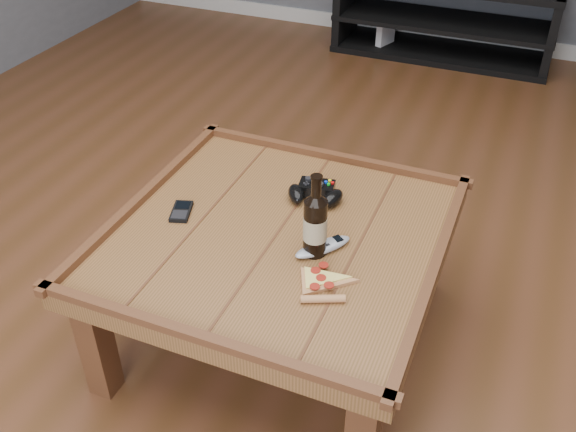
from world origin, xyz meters
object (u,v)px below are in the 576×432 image
at_px(media_console, 444,19).
at_px(beer_bottle, 315,223).
at_px(game_controller, 315,192).
at_px(smartphone, 181,211).
at_px(coffee_table, 278,248).
at_px(game_console, 385,35).
at_px(pizza_slice, 321,283).
at_px(remote_control, 323,247).

relative_size(media_console, beer_bottle, 5.20).
distance_m(game_controller, smartphone, 0.44).
height_order(coffee_table, beer_bottle, beer_bottle).
bearing_deg(game_console, beer_bottle, -59.60).
relative_size(game_controller, smartphone, 1.68).
relative_size(media_console, smartphone, 11.57).
xyz_separation_m(game_controller, pizza_slice, (0.16, -0.39, -0.02)).
relative_size(beer_bottle, pizza_slice, 1.07).
bearing_deg(game_controller, coffee_table, -110.85).
relative_size(game_controller, game_console, 0.91).
xyz_separation_m(coffee_table, remote_control, (0.16, -0.03, 0.07)).
bearing_deg(pizza_slice, smartphone, 140.49).
relative_size(smartphone, game_console, 0.54).
distance_m(beer_bottle, remote_control, 0.10).
relative_size(smartphone, remote_control, 0.66).
distance_m(coffee_table, pizza_slice, 0.28).
xyz_separation_m(media_console, beer_bottle, (0.14, -2.80, 0.31)).
xyz_separation_m(coffee_table, game_console, (-0.37, 2.71, -0.29)).
distance_m(media_console, beer_bottle, 2.82).
bearing_deg(remote_control, beer_bottle, -98.40).
relative_size(beer_bottle, game_controller, 1.33).
height_order(media_console, smartphone, media_console).
xyz_separation_m(coffee_table, smartphone, (-0.33, -0.02, 0.07)).
relative_size(beer_bottle, smartphone, 2.22).
relative_size(media_console, game_controller, 6.90).
bearing_deg(pizza_slice, game_controller, 88.91).
distance_m(pizza_slice, smartphone, 0.55).
bearing_deg(game_console, remote_control, -59.13).
bearing_deg(beer_bottle, game_controller, 109.95).
bearing_deg(media_console, smartphone, -96.73).
height_order(beer_bottle, remote_control, beer_bottle).
bearing_deg(pizza_slice, beer_bottle, 94.40).
bearing_deg(beer_bottle, remote_control, 43.56).
bearing_deg(media_console, coffee_table, -90.00).
height_order(media_console, beer_bottle, beer_bottle).
bearing_deg(media_console, game_console, -173.12).
xyz_separation_m(game_controller, remote_control, (0.12, -0.25, -0.01)).
distance_m(remote_control, game_console, 2.81).
bearing_deg(coffee_table, smartphone, -176.12).
xyz_separation_m(game_controller, smartphone, (-0.37, -0.24, -0.02)).
bearing_deg(game_console, smartphone, -69.18).
relative_size(coffee_table, pizza_slice, 4.09).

